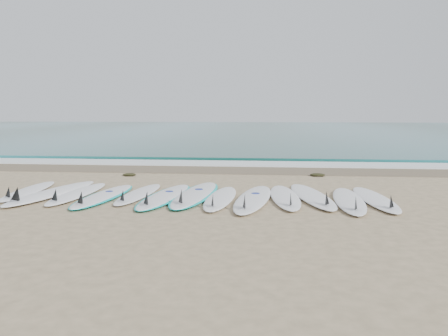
# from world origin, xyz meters

# --- Properties ---
(ground) EXTENTS (120.00, 120.00, 0.00)m
(ground) POSITION_xyz_m (0.00, 0.00, 0.00)
(ground) COLOR #9C8665
(ocean) EXTENTS (120.00, 55.00, 0.03)m
(ocean) POSITION_xyz_m (0.00, 32.50, 0.01)
(ocean) COLOR #1D605E
(ocean) RESTS_ON ground
(wet_sand_band) EXTENTS (120.00, 1.80, 0.01)m
(wet_sand_band) POSITION_xyz_m (0.00, 4.10, 0.01)
(wet_sand_band) COLOR brown
(wet_sand_band) RESTS_ON ground
(foam_band) EXTENTS (120.00, 1.40, 0.04)m
(foam_band) POSITION_xyz_m (0.00, 5.50, 0.02)
(foam_band) COLOR silver
(foam_band) RESTS_ON ground
(wave_crest) EXTENTS (120.00, 1.00, 0.10)m
(wave_crest) POSITION_xyz_m (0.00, 7.00, 0.05)
(wave_crest) COLOR #1D605E
(wave_crest) RESTS_ON ground
(surfboard_0) EXTENTS (0.72, 2.41, 0.30)m
(surfboard_0) POSITION_xyz_m (-3.48, 0.12, 0.05)
(surfboard_0) COLOR white
(surfboard_0) RESTS_ON ground
(surfboard_1) EXTENTS (1.01, 2.95, 0.37)m
(surfboard_1) POSITION_xyz_m (-2.88, -0.08, 0.06)
(surfboard_1) COLOR white
(surfboard_1) RESTS_ON ground
(surfboard_2) EXTENTS (0.57, 2.48, 0.32)m
(surfboard_2) POSITION_xyz_m (-2.35, -0.08, 0.05)
(surfboard_2) COLOR white
(surfboard_2) RESTS_ON ground
(surfboard_3) EXTENTS (0.77, 2.57, 0.32)m
(surfboard_3) POSITION_xyz_m (-1.74, -0.23, 0.05)
(surfboard_3) COLOR white
(surfboard_3) RESTS_ON ground
(surfboard_4) EXTENTS (0.62, 2.35, 0.30)m
(surfboard_4) POSITION_xyz_m (-1.12, 0.02, 0.05)
(surfboard_4) COLOR white
(surfboard_4) RESTS_ON ground
(surfboard_5) EXTENTS (0.90, 2.72, 0.34)m
(surfboard_5) POSITION_xyz_m (-0.55, -0.16, 0.05)
(surfboard_5) COLOR white
(surfboard_5) RESTS_ON ground
(surfboard_6) EXTENTS (0.92, 2.94, 0.37)m
(surfboard_6) POSITION_xyz_m (0.02, 0.08, 0.05)
(surfboard_6) COLOR silver
(surfboard_6) RESTS_ON ground
(surfboard_7) EXTENTS (0.62, 2.45, 0.31)m
(surfboard_7) POSITION_xyz_m (0.55, -0.24, 0.05)
(surfboard_7) COLOR white
(surfboard_7) RESTS_ON ground
(surfboard_8) EXTENTS (0.89, 2.85, 0.36)m
(surfboard_8) POSITION_xyz_m (1.17, -0.27, 0.06)
(surfboard_8) COLOR white
(surfboard_8) RESTS_ON ground
(surfboard_9) EXTENTS (0.70, 2.56, 0.32)m
(surfboard_9) POSITION_xyz_m (1.77, -0.02, 0.06)
(surfboard_9) COLOR white
(surfboard_9) RESTS_ON ground
(surfboard_10) EXTENTS (0.99, 2.76, 0.35)m
(surfboard_10) POSITION_xyz_m (2.30, 0.11, 0.06)
(surfboard_10) COLOR white
(surfboard_10) RESTS_ON ground
(surfboard_11) EXTENTS (0.69, 2.61, 0.33)m
(surfboard_11) POSITION_xyz_m (2.93, -0.23, 0.06)
(surfboard_11) COLOR white
(surfboard_11) RESTS_ON ground
(surfboard_12) EXTENTS (0.66, 2.54, 0.32)m
(surfboard_12) POSITION_xyz_m (3.45, -0.05, 0.06)
(surfboard_12) COLOR white
(surfboard_12) RESTS_ON ground
(seaweed_near) EXTENTS (0.36, 0.28, 0.07)m
(seaweed_near) POSITION_xyz_m (-2.17, 2.70, 0.04)
(seaweed_near) COLOR black
(seaweed_near) RESTS_ON ground
(seaweed_far) EXTENTS (0.39, 0.30, 0.08)m
(seaweed_far) POSITION_xyz_m (2.73, 3.14, 0.04)
(seaweed_far) COLOR black
(seaweed_far) RESTS_ON ground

